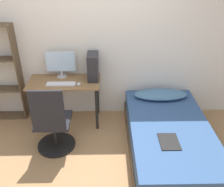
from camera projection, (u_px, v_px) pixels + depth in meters
ground_plane at (90, 172)px, 3.19m from camera, size 14.00×14.00×0.00m
wall_back at (91, 42)px, 3.82m from camera, size 8.00×0.05×2.50m
desk at (65, 88)px, 3.87m from camera, size 1.09×0.55×0.73m
office_chair at (53, 127)px, 3.38m from camera, size 0.54×0.54×1.03m
bed at (169, 138)px, 3.46m from camera, size 1.11×2.00×0.42m
pillow at (161, 94)px, 3.97m from camera, size 0.84×0.36×0.11m
magazine at (169, 142)px, 3.06m from camera, size 0.24×0.32×0.01m
monitor at (61, 63)px, 3.85m from camera, size 0.46×0.15×0.42m
keyboard at (61, 84)px, 3.71m from camera, size 0.43×0.13×0.02m
pc_tower at (93, 67)px, 3.80m from camera, size 0.16×0.33×0.40m
mouse at (79, 84)px, 3.72m from camera, size 0.06×0.09×0.02m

